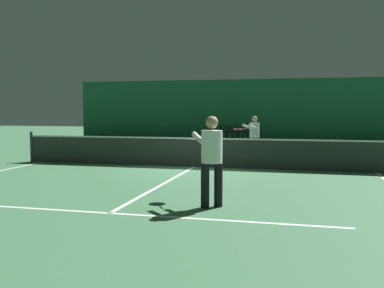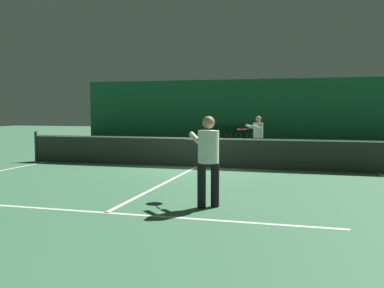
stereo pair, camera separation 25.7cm
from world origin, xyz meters
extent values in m
plane|color=#3D704C|center=(0.00, 0.00, 0.00)|extent=(60.00, 60.00, 0.00)
cube|color=#1E5B3D|center=(0.00, 14.25, 1.90)|extent=(23.00, 0.12, 3.80)
cube|color=white|center=(0.00, 11.90, 0.00)|extent=(11.00, 0.10, 0.00)
cube|color=white|center=(0.00, 6.40, 0.00)|extent=(8.25, 0.10, 0.00)
cube|color=white|center=(0.00, -6.40, 0.00)|extent=(8.25, 0.10, 0.00)
cube|color=white|center=(-5.50, 0.00, 0.00)|extent=(0.10, 23.80, 0.00)
cube|color=white|center=(5.50, 0.00, 0.00)|extent=(0.10, 23.80, 0.00)
cube|color=white|center=(0.00, 0.00, 0.00)|extent=(0.10, 12.80, 0.00)
cube|color=#2D332D|center=(0.00, 0.00, 0.47)|extent=(11.90, 0.02, 0.95)
cube|color=white|center=(0.00, 0.00, 0.92)|extent=(11.90, 0.02, 0.05)
cylinder|color=#333338|center=(-5.95, 0.00, 0.53)|extent=(0.10, 0.10, 1.07)
cylinder|color=black|center=(1.56, -5.56, 0.42)|extent=(0.22, 0.22, 0.84)
cylinder|color=black|center=(1.78, -5.41, 0.42)|extent=(0.22, 0.22, 0.84)
cylinder|color=white|center=(1.67, -5.48, 1.15)|extent=(0.55, 0.55, 0.61)
sphere|color=tan|center=(1.67, -5.48, 1.61)|extent=(0.23, 0.23, 0.23)
cylinder|color=white|center=(1.38, -5.34, 1.29)|extent=(0.40, 0.54, 0.25)
cylinder|color=white|center=(1.65, -5.17, 1.29)|extent=(0.40, 0.54, 0.25)
cylinder|color=black|center=(1.28, -4.89, 1.21)|extent=(0.19, 0.27, 0.03)
torus|color=black|center=(1.12, -4.64, 1.21)|extent=(0.46, 0.46, 0.03)
cylinder|color=silver|center=(1.12, -4.64, 1.21)|extent=(0.38, 0.38, 0.00)
cylinder|color=#2D2D38|center=(1.74, 2.93, 0.39)|extent=(0.21, 0.21, 0.79)
cylinder|color=#2D2D38|center=(1.53, 3.06, 0.39)|extent=(0.21, 0.21, 0.79)
cylinder|color=#B7B7BC|center=(1.64, 2.99, 1.07)|extent=(0.51, 0.51, 0.57)
sphere|color=tan|center=(1.64, 2.99, 1.50)|extent=(0.22, 0.22, 0.22)
cylinder|color=#B7B7BC|center=(1.62, 2.70, 1.20)|extent=(0.37, 0.51, 0.23)
cylinder|color=#B7B7BC|center=(1.37, 2.85, 1.20)|extent=(0.37, 0.51, 0.23)
cylinder|color=black|center=(1.28, 2.43, 1.13)|extent=(0.19, 0.27, 0.03)
torus|color=red|center=(1.11, 2.17, 1.13)|extent=(0.46, 0.46, 0.03)
cylinder|color=silver|center=(1.11, 2.17, 1.13)|extent=(0.38, 0.38, 0.00)
cylinder|color=#99999E|center=(-2.67, 13.89, 0.20)|extent=(0.03, 0.03, 0.39)
cylinder|color=#99999E|center=(-2.67, 13.51, 0.20)|extent=(0.03, 0.03, 0.39)
cylinder|color=#99999E|center=(-2.29, 13.89, 0.20)|extent=(0.03, 0.03, 0.39)
cylinder|color=#99999E|center=(-2.29, 13.51, 0.20)|extent=(0.03, 0.03, 0.39)
cube|color=#232328|center=(-2.48, 13.70, 0.41)|extent=(0.44, 0.44, 0.05)
cube|color=#232328|center=(-2.28, 13.70, 0.64)|extent=(0.04, 0.44, 0.40)
cylinder|color=#99999E|center=(-2.00, 13.89, 0.20)|extent=(0.03, 0.03, 0.39)
cylinder|color=#99999E|center=(-2.00, 13.51, 0.20)|extent=(0.03, 0.03, 0.39)
cylinder|color=#99999E|center=(-1.62, 13.89, 0.20)|extent=(0.03, 0.03, 0.39)
cylinder|color=#99999E|center=(-1.62, 13.51, 0.20)|extent=(0.03, 0.03, 0.39)
cube|color=#232328|center=(-1.81, 13.70, 0.41)|extent=(0.44, 0.44, 0.05)
cube|color=#232328|center=(-1.61, 13.70, 0.64)|extent=(0.04, 0.44, 0.40)
cylinder|color=#99999E|center=(-1.32, 13.89, 0.20)|extent=(0.03, 0.03, 0.39)
cylinder|color=#99999E|center=(-1.32, 13.51, 0.20)|extent=(0.03, 0.03, 0.39)
cylinder|color=#99999E|center=(-0.94, 13.89, 0.20)|extent=(0.03, 0.03, 0.39)
cylinder|color=#99999E|center=(-0.94, 13.51, 0.20)|extent=(0.03, 0.03, 0.39)
cube|color=#232328|center=(-1.13, 13.70, 0.41)|extent=(0.44, 0.44, 0.05)
cube|color=#232328|center=(-0.93, 13.70, 0.64)|extent=(0.04, 0.44, 0.40)
cylinder|color=#99999E|center=(-0.65, 13.89, 0.20)|extent=(0.03, 0.03, 0.39)
cylinder|color=#99999E|center=(-0.65, 13.51, 0.20)|extent=(0.03, 0.03, 0.39)
cylinder|color=#99999E|center=(-0.27, 13.89, 0.20)|extent=(0.03, 0.03, 0.39)
cylinder|color=#99999E|center=(-0.27, 13.51, 0.20)|extent=(0.03, 0.03, 0.39)
cube|color=#232328|center=(-0.46, 13.70, 0.41)|extent=(0.44, 0.44, 0.05)
cube|color=#232328|center=(-0.26, 13.70, 0.64)|extent=(0.04, 0.44, 0.40)
cylinder|color=#99999E|center=(0.02, 13.89, 0.20)|extent=(0.03, 0.03, 0.39)
cylinder|color=#99999E|center=(0.02, 13.51, 0.20)|extent=(0.03, 0.03, 0.39)
cylinder|color=#99999E|center=(0.40, 13.89, 0.20)|extent=(0.03, 0.03, 0.39)
cylinder|color=#99999E|center=(0.40, 13.51, 0.20)|extent=(0.03, 0.03, 0.39)
cube|color=#232328|center=(0.21, 13.70, 0.41)|extent=(0.44, 0.44, 0.05)
cube|color=#232328|center=(0.41, 13.70, 0.64)|extent=(0.04, 0.44, 0.40)
camera|label=1|loc=(3.22, -13.32, 1.84)|focal=40.00mm
camera|label=2|loc=(3.47, -13.25, 1.84)|focal=40.00mm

